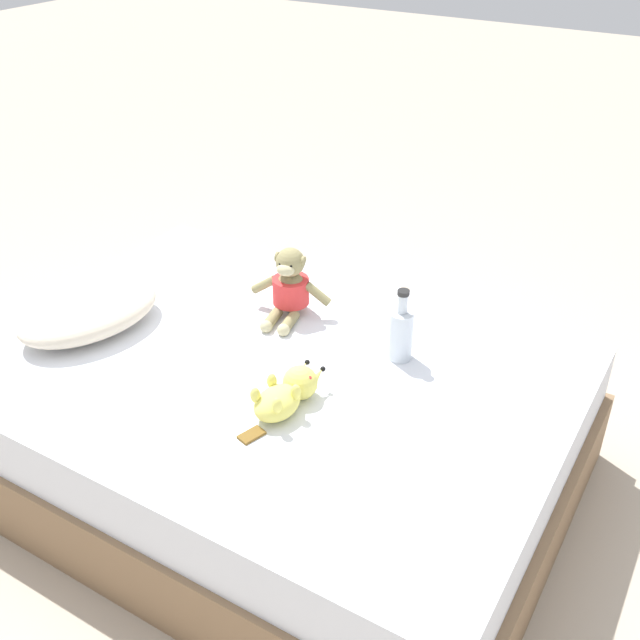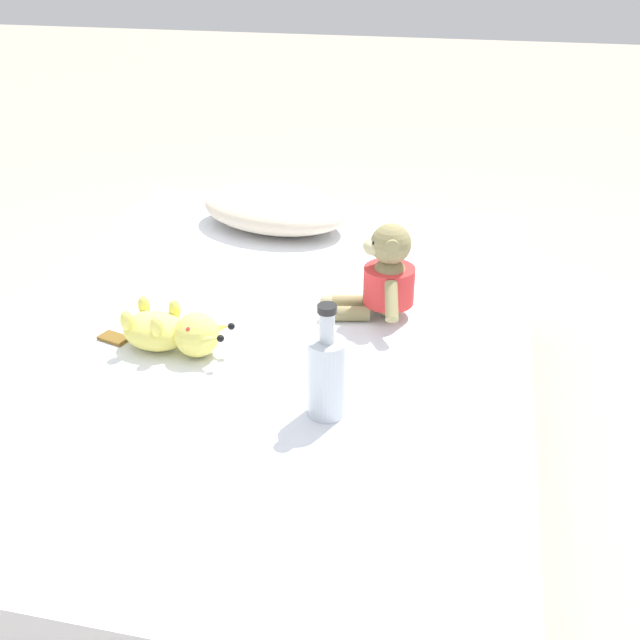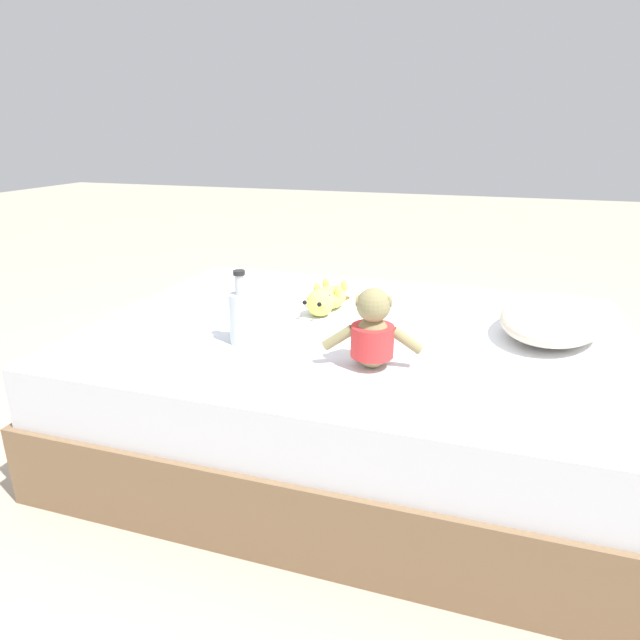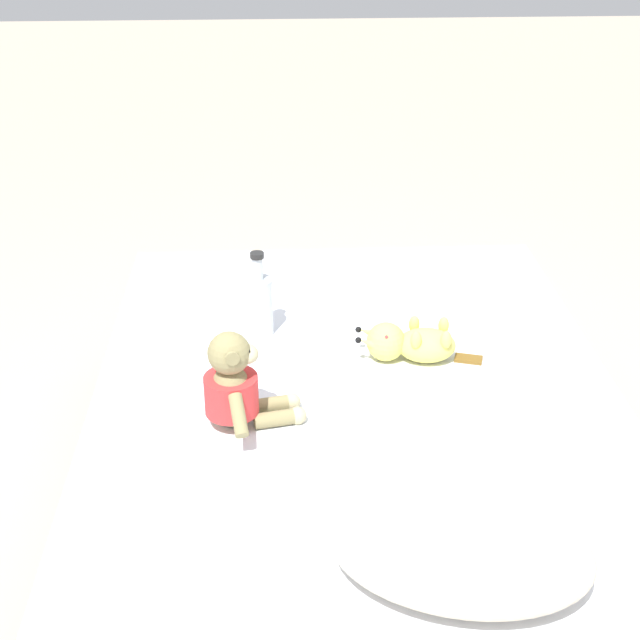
% 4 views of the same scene
% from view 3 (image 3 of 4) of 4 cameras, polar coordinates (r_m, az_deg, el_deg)
% --- Properties ---
extents(ground_plane, '(16.00, 16.00, 0.00)m').
position_cam_3_polar(ground_plane, '(2.07, 3.65, -12.58)').
color(ground_plane, '#B7A893').
extents(bed, '(1.31, 1.82, 0.45)m').
position_cam_3_polar(bed, '(1.96, 3.79, -7.11)').
color(bed, '#846647').
rests_on(bed, ground_plane).
extents(pillow, '(0.54, 0.42, 0.12)m').
position_cam_3_polar(pillow, '(1.94, 23.02, 0.14)').
color(pillow, beige).
rests_on(pillow, bed).
extents(plush_monkey, '(0.24, 0.29, 0.24)m').
position_cam_3_polar(plush_monkey, '(1.55, 5.48, -1.46)').
color(plush_monkey, '#8E8456').
rests_on(plush_monkey, bed).
extents(plush_yellow_creature, '(0.33, 0.12, 0.10)m').
position_cam_3_polar(plush_yellow_creature, '(2.03, 0.64, 2.21)').
color(plush_yellow_creature, '#EAE066').
rests_on(plush_yellow_creature, bed).
extents(glass_bottle, '(0.08, 0.08, 0.24)m').
position_cam_3_polar(glass_bottle, '(1.73, -8.20, 0.41)').
color(glass_bottle, silver).
rests_on(glass_bottle, bed).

